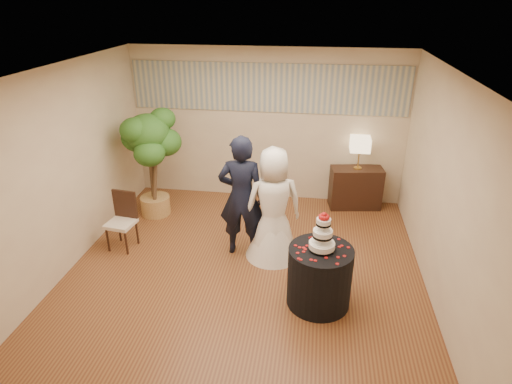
% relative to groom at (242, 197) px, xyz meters
% --- Properties ---
extents(floor, '(5.00, 5.00, 0.00)m').
position_rel_groom_xyz_m(floor, '(0.12, -0.46, -0.93)').
color(floor, brown).
rests_on(floor, ground).
extents(ceiling, '(5.00, 5.00, 0.00)m').
position_rel_groom_xyz_m(ceiling, '(0.12, -0.46, 1.87)').
color(ceiling, white).
rests_on(ceiling, wall_back).
extents(wall_back, '(5.00, 0.06, 2.80)m').
position_rel_groom_xyz_m(wall_back, '(0.12, 2.04, 0.47)').
color(wall_back, beige).
rests_on(wall_back, ground).
extents(wall_front, '(5.00, 0.06, 2.80)m').
position_rel_groom_xyz_m(wall_front, '(0.12, -2.96, 0.47)').
color(wall_front, beige).
rests_on(wall_front, ground).
extents(wall_left, '(0.06, 5.00, 2.80)m').
position_rel_groom_xyz_m(wall_left, '(-2.38, -0.46, 0.47)').
color(wall_left, beige).
rests_on(wall_left, ground).
extents(wall_right, '(0.06, 5.00, 2.80)m').
position_rel_groom_xyz_m(wall_right, '(2.62, -0.46, 0.47)').
color(wall_right, beige).
rests_on(wall_right, ground).
extents(mural_border, '(4.90, 0.02, 0.85)m').
position_rel_groom_xyz_m(mural_border, '(0.12, 2.02, 1.17)').
color(mural_border, '#9A9E8F').
rests_on(mural_border, wall_back).
extents(groom, '(0.70, 0.47, 1.86)m').
position_rel_groom_xyz_m(groom, '(0.00, 0.00, 0.00)').
color(groom, black).
rests_on(groom, floor).
extents(bride, '(1.05, 1.03, 1.71)m').
position_rel_groom_xyz_m(bride, '(0.47, -0.03, -0.08)').
color(bride, white).
rests_on(bride, floor).
extents(cake_table, '(1.00, 1.00, 0.80)m').
position_rel_groom_xyz_m(cake_table, '(1.17, -1.04, -0.53)').
color(cake_table, black).
rests_on(cake_table, floor).
extents(wedding_cake, '(0.32, 0.32, 0.51)m').
position_rel_groom_xyz_m(wedding_cake, '(1.17, -1.04, 0.12)').
color(wedding_cake, white).
rests_on(wedding_cake, cake_table).
extents(console, '(0.97, 0.54, 0.76)m').
position_rel_groom_xyz_m(console, '(1.79, 1.80, -0.55)').
color(console, black).
rests_on(console, floor).
extents(table_lamp, '(0.34, 0.34, 0.58)m').
position_rel_groom_xyz_m(table_lamp, '(1.79, 1.80, 0.12)').
color(table_lamp, beige).
rests_on(table_lamp, console).
extents(ficus_tree, '(1.23, 1.23, 1.93)m').
position_rel_groom_xyz_m(ficus_tree, '(-1.76, 1.00, 0.03)').
color(ficus_tree, '#2C5E1E').
rests_on(ficus_tree, floor).
extents(side_chair, '(0.47, 0.49, 0.90)m').
position_rel_groom_xyz_m(side_chair, '(-1.86, -0.16, -0.48)').
color(side_chair, black).
rests_on(side_chair, floor).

